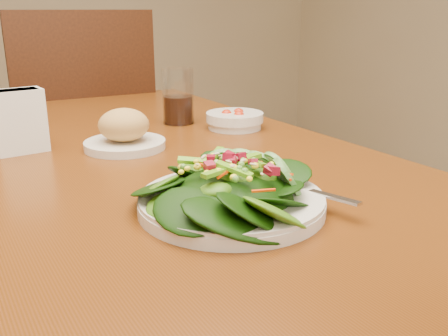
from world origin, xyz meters
The scene contains 7 objects.
dining_table centered at (0.00, 0.00, 0.65)m, with size 0.90×1.40×0.75m.
chair_far centered at (0.15, 0.83, 0.54)m, with size 0.49×0.50×1.01m.
salad_plate centered at (0.06, -0.33, 0.78)m, with size 0.26×0.26×0.07m.
bread_plate centered at (0.03, 0.05, 0.78)m, with size 0.16×0.16×0.08m.
tomato_bowl centered at (0.31, 0.08, 0.77)m, with size 0.13×0.13×0.04m.
drinking_glass centered at (0.23, 0.20, 0.81)m, with size 0.08×0.08×0.13m.
napkin_holder centered at (-0.15, 0.12, 0.81)m, with size 0.10×0.06×0.12m.
Camera 1 is at (-0.29, -0.88, 1.02)m, focal length 40.00 mm.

